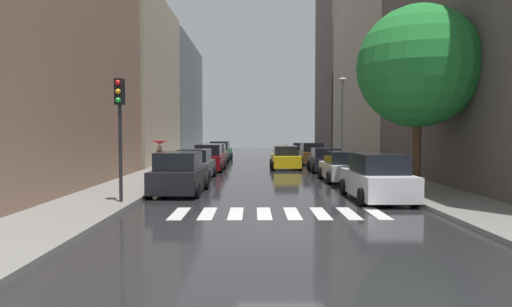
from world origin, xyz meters
TOP-DOWN VIEW (x-y plane):
  - ground_plane at (0.00, 24.00)m, footprint 28.00×72.00m
  - sidewalk_left at (-6.50, 24.00)m, footprint 3.00×72.00m
  - sidewalk_right at (6.50, 24.00)m, footprint 3.00×72.00m
  - crosswalk_stripes at (0.00, 2.29)m, footprint 6.75×2.20m
  - building_left_near at (-11.00, 8.72)m, footprint 6.00×16.50m
  - building_left_mid at (-11.00, 25.27)m, footprint 6.00×14.41m
  - building_left_far at (-11.00, 42.71)m, footprint 6.00×18.78m
  - building_right_near at (11.00, 9.15)m, footprint 6.00×19.29m
  - building_right_mid at (11.00, 28.24)m, footprint 6.00×18.35m
  - building_right_far at (11.00, 45.26)m, footprint 6.00×13.43m
  - parked_car_left_nearest at (-3.90, 6.90)m, footprint 2.21×4.14m
  - parked_car_left_second at (-3.99, 12.75)m, footprint 2.08×4.28m
  - parked_car_left_third at (-3.73, 18.00)m, footprint 2.10×4.12m
  - parked_car_left_fourth at (-3.92, 24.13)m, footprint 2.18×4.25m
  - parked_car_left_fifth at (-3.85, 29.76)m, footprint 2.17×4.26m
  - parked_car_right_nearest at (3.94, 5.13)m, footprint 2.15×4.59m
  - parked_car_right_second at (3.92, 11.67)m, footprint 2.11×4.11m
  - parked_car_right_third at (3.99, 17.68)m, footprint 2.20×4.46m
  - parked_car_right_fourth at (3.91, 24.25)m, footprint 2.06×4.13m
  - parked_car_right_fifth at (3.77, 30.44)m, footprint 2.15×4.15m
  - taxi_midroad at (1.49, 19.76)m, footprint 2.09×4.39m
  - pedestrian_foreground at (-5.81, 12.12)m, footprint 0.91×0.91m
  - street_tree_right at (6.26, 7.37)m, footprint 5.20×5.20m
  - traffic_light_left_corner at (-5.45, 3.79)m, footprint 0.30×0.42m
  - lamp_post_right at (5.55, 19.98)m, footprint 0.60×0.28m

SIDE VIEW (x-z plane):
  - ground_plane at x=0.00m, z-range -0.04..0.00m
  - crosswalk_stripes at x=0.00m, z-range 0.00..0.01m
  - sidewalk_left at x=-6.50m, z-range 0.00..0.15m
  - sidewalk_right at x=6.50m, z-range 0.00..0.15m
  - parked_car_right_third at x=3.99m, z-range -0.04..1.50m
  - parked_car_right_second at x=3.92m, z-range -0.05..1.54m
  - parked_car_right_fifth at x=3.77m, z-range -0.05..1.54m
  - taxi_midroad at x=1.49m, z-range -0.14..1.67m
  - parked_car_left_second at x=-3.99m, z-range -0.05..1.61m
  - parked_car_left_fourth at x=-3.92m, z-range -0.05..1.63m
  - parked_car_right_fourth at x=3.91m, z-range -0.06..1.68m
  - parked_car_left_fifth at x=-3.85m, z-range -0.06..1.69m
  - parked_car_left_nearest at x=-3.90m, z-range -0.06..1.70m
  - parked_car_left_third at x=-3.73m, z-range -0.06..1.71m
  - parked_car_right_nearest at x=3.94m, z-range -0.06..1.73m
  - pedestrian_foreground at x=-5.81m, z-range 0.55..2.54m
  - traffic_light_left_corner at x=-5.45m, z-range 1.14..5.44m
  - lamp_post_right at x=5.55m, z-range 0.67..6.97m
  - street_tree_right at x=6.26m, z-range 1.46..9.31m
  - building_left_far at x=-11.00m, z-range 0.00..13.24m
  - building_left_mid at x=-11.00m, z-range 0.00..13.38m
  - building_right_mid at x=11.00m, z-range 0.00..14.87m
  - building_right_near at x=11.00m, z-range 0.00..15.49m
  - building_left_near at x=-11.00m, z-range 0.00..16.43m
  - building_right_far at x=11.00m, z-range 0.00..22.13m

